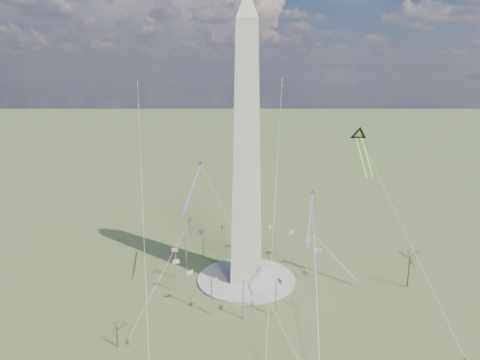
# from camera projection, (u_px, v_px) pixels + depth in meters

# --- Properties ---
(ground) EXTENTS (2000.00, 2000.00, 0.00)m
(ground) POSITION_uv_depth(u_px,v_px,m) (246.00, 280.00, 157.36)
(ground) COLOR #536030
(ground) RESTS_ON ground
(plaza) EXTENTS (36.00, 36.00, 0.80)m
(plaza) POSITION_uv_depth(u_px,v_px,m) (246.00, 279.00, 157.26)
(plaza) COLOR #BAB4AA
(plaza) RESTS_ON ground
(washington_monument) EXTENTS (15.56, 15.56, 100.00)m
(washington_monument) POSITION_uv_depth(u_px,v_px,m) (247.00, 151.00, 146.09)
(washington_monument) COLOR #BDB39F
(washington_monument) RESTS_ON plaza
(flagpole_ring) EXTENTS (54.40, 54.40, 13.00)m
(flagpole_ring) POSITION_uv_depth(u_px,v_px,m) (247.00, 262.00, 155.65)
(flagpole_ring) COLOR silver
(flagpole_ring) RESTS_ON ground
(tree_near) EXTENTS (10.05, 10.05, 17.59)m
(tree_near) POSITION_uv_depth(u_px,v_px,m) (410.00, 254.00, 149.18)
(tree_near) COLOR #4F3B30
(tree_near) RESTS_ON ground
(tree_far) EXTENTS (5.55, 5.55, 9.72)m
(tree_far) POSITION_uv_depth(u_px,v_px,m) (116.00, 324.00, 116.73)
(tree_far) COLOR #4F3B30
(tree_far) RESTS_ON ground
(person_east) EXTENTS (0.64, 0.49, 1.55)m
(person_east) POSITION_uv_depth(u_px,v_px,m) (464.00, 360.00, 111.49)
(person_east) COLOR gray
(person_east) RESTS_ON ground
(person_west) EXTENTS (0.95, 0.86, 1.60)m
(person_west) POSITION_uv_depth(u_px,v_px,m) (128.00, 342.00, 119.16)
(person_west) COLOR gray
(person_west) RESTS_ON ground
(kite_delta_black) EXTENTS (6.92, 18.57, 15.41)m
(kite_delta_black) POSITION_uv_depth(u_px,v_px,m) (359.00, 137.00, 154.89)
(kite_delta_black) COLOR black
(kite_delta_black) RESTS_ON ground
(kite_diamond_purple) EXTENTS (1.56, 2.75, 8.64)m
(kite_diamond_purple) POSITION_uv_depth(u_px,v_px,m) (190.00, 223.00, 160.61)
(kite_diamond_purple) COLOR #3E1769
(kite_diamond_purple) RESTS_ON ground
(kite_streamer_left) EXTENTS (4.15, 19.26, 13.27)m
(kite_streamer_left) POSITION_uv_depth(u_px,v_px,m) (310.00, 212.00, 136.93)
(kite_streamer_left) COLOR #DF234F
(kite_streamer_left) RESTS_ON ground
(kite_streamer_mid) EXTENTS (4.59, 20.23, 13.96)m
(kite_streamer_mid) POSITION_uv_depth(u_px,v_px,m) (194.00, 181.00, 145.29)
(kite_streamer_mid) COLOR #DF234F
(kite_streamer_mid) RESTS_ON ground
(kite_streamer_right) EXTENTS (15.14, 14.67, 13.65)m
(kite_streamer_right) POSITION_uv_depth(u_px,v_px,m) (329.00, 251.00, 159.01)
(kite_streamer_right) COLOR #DF234F
(kite_streamer_right) RESTS_ON ground
(kite_small_red) EXTENTS (1.21, 1.50, 3.93)m
(kite_small_red) POSITION_uv_depth(u_px,v_px,m) (137.00, 80.00, 174.75)
(kite_small_red) COLOR red
(kite_small_red) RESTS_ON ground
(kite_small_white) EXTENTS (1.24, 1.97, 4.42)m
(kite_small_white) POSITION_uv_depth(u_px,v_px,m) (282.00, 79.00, 186.99)
(kite_small_white) COLOR silver
(kite_small_white) RESTS_ON ground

